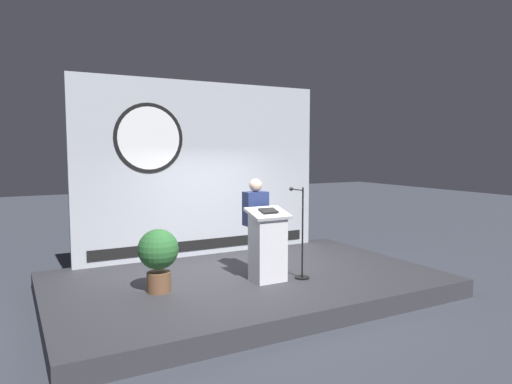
# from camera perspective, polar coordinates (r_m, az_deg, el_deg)

# --- Properties ---
(ground_plane) EXTENTS (40.00, 40.00, 0.00)m
(ground_plane) POSITION_cam_1_polar(r_m,az_deg,el_deg) (8.02, -1.28, -12.42)
(ground_plane) COLOR #383D47
(stage_platform) EXTENTS (6.40, 4.00, 0.30)m
(stage_platform) POSITION_cam_1_polar(r_m,az_deg,el_deg) (7.97, -1.28, -11.39)
(stage_platform) COLOR #333338
(stage_platform) RESTS_ON ground
(banner_display) EXTENTS (5.11, 0.12, 3.48)m
(banner_display) POSITION_cam_1_polar(r_m,az_deg,el_deg) (9.31, -6.71, 2.82)
(banner_display) COLOR #B2B7C1
(banner_display) RESTS_ON stage_platform
(podium) EXTENTS (0.64, 0.50, 1.20)m
(podium) POSITION_cam_1_polar(r_m,az_deg,el_deg) (7.51, 1.47, -6.66)
(podium) COLOR silver
(podium) RESTS_ON stage_platform
(speaker_person) EXTENTS (0.40, 0.26, 1.64)m
(speaker_person) POSITION_cam_1_polar(r_m,az_deg,el_deg) (7.89, -0.06, -4.19)
(speaker_person) COLOR black
(speaker_person) RESTS_ON stage_platform
(microphone_stand) EXTENTS (0.24, 0.51, 1.52)m
(microphone_stand) POSITION_cam_1_polar(r_m,az_deg,el_deg) (7.73, 5.58, -6.71)
(microphone_stand) COLOR black
(microphone_stand) RESTS_ON stage_platform
(potted_plant) EXTENTS (0.61, 0.61, 0.95)m
(potted_plant) POSITION_cam_1_polar(r_m,az_deg,el_deg) (7.10, -12.03, -7.54)
(potted_plant) COLOR brown
(potted_plant) RESTS_ON stage_platform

